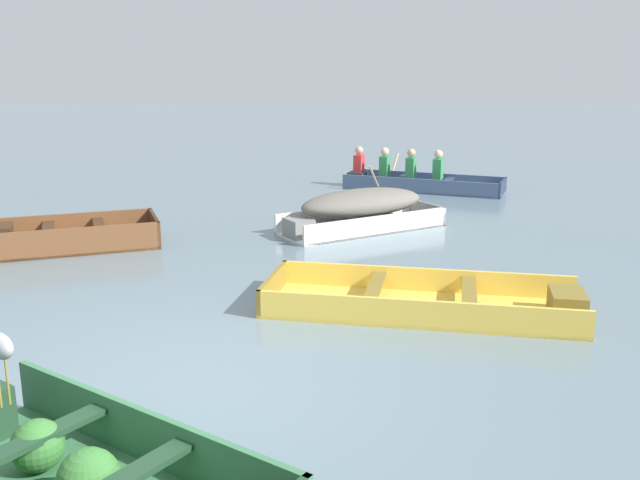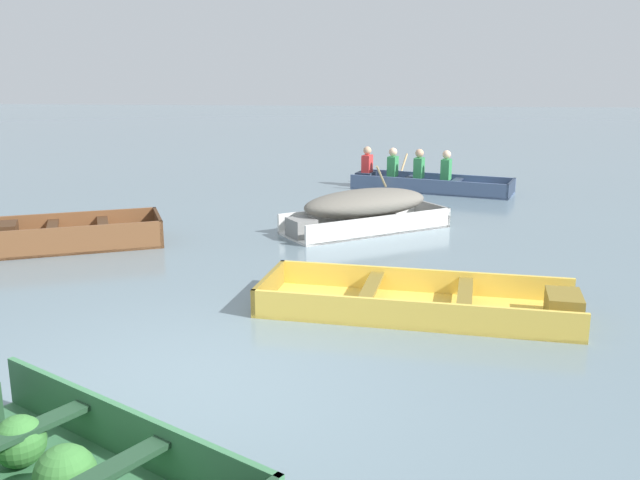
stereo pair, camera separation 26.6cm
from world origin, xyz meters
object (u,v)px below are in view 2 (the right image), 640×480
object	(u,v)px
skiff_white_far_moored	(364,208)
skiff_yellow_near_moored	(430,304)
dinghy_green_foreground	(43,468)
skiff_wooden_brown_mid_moored	(69,237)
rowboat_slate_blue_with_crew	(420,180)

from	to	relation	value
skiff_white_far_moored	skiff_yellow_near_moored	bearing A→B (deg)	-77.35
dinghy_green_foreground	skiff_wooden_brown_mid_moored	distance (m)	6.61
dinghy_green_foreground	skiff_wooden_brown_mid_moored	bearing A→B (deg)	112.95
skiff_white_far_moored	rowboat_slate_blue_with_crew	xyz separation A→B (m)	(1.07, 3.95, -0.16)
skiff_wooden_brown_mid_moored	skiff_yellow_near_moored	bearing A→B (deg)	-24.78
rowboat_slate_blue_with_crew	skiff_yellow_near_moored	bearing A→B (deg)	-91.50
skiff_yellow_near_moored	rowboat_slate_blue_with_crew	distance (m)	7.82
dinghy_green_foreground	rowboat_slate_blue_with_crew	world-z (taller)	rowboat_slate_blue_with_crew
dinghy_green_foreground	rowboat_slate_blue_with_crew	size ratio (longest dim) A/B	0.85
dinghy_green_foreground	skiff_yellow_near_moored	bearing A→B (deg)	54.01
dinghy_green_foreground	skiff_wooden_brown_mid_moored	world-z (taller)	dinghy_green_foreground
skiff_white_far_moored	rowboat_slate_blue_with_crew	size ratio (longest dim) A/B	0.80
skiff_wooden_brown_mid_moored	dinghy_green_foreground	bearing A→B (deg)	-67.05
dinghy_green_foreground	skiff_yellow_near_moored	distance (m)	4.54
skiff_yellow_near_moored	skiff_white_far_moored	bearing A→B (deg)	102.65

